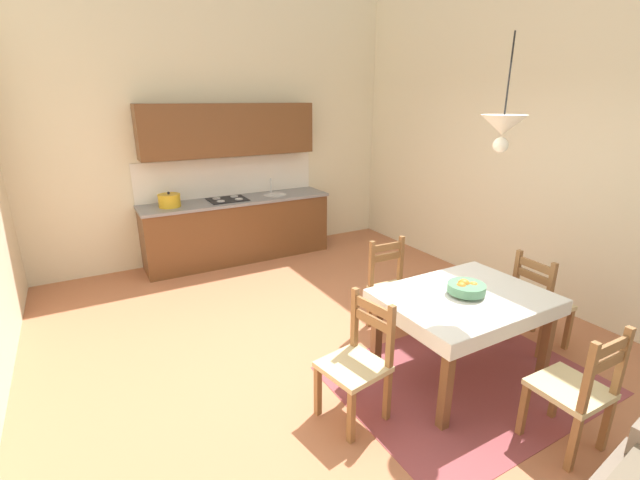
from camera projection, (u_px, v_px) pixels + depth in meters
ground_plane at (338, 357)px, 4.07m from camera, size 5.84×6.92×0.10m
wall_back at (219, 114)px, 6.07m from camera, size 5.84×0.12×4.09m
wall_right at (551, 119)px, 4.67m from camera, size 0.12×6.92×4.09m
area_rug at (465, 380)px, 3.64m from camera, size 2.10×1.60×0.01m
kitchen_cabinetry at (236, 201)px, 6.20m from camera, size 2.67×0.63×2.20m
dining_table at (464, 309)px, 3.53m from camera, size 1.33×0.99×0.75m
dining_chair_kitchen_side at (393, 289)px, 4.35m from camera, size 0.44×0.44×0.93m
dining_chair_tv_side at (357, 363)px, 3.12m from camera, size 0.48×0.48×0.93m
dining_chair_camera_side at (576, 391)px, 2.83m from camera, size 0.43×0.43×0.93m
dining_chair_window_side at (539, 303)px, 4.04m from camera, size 0.45×0.45×0.93m
fruit_bowl at (466, 288)px, 3.47m from camera, size 0.30×0.30×0.12m
pendant_lamp at (503, 126)px, 3.07m from camera, size 0.32×0.32×0.80m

